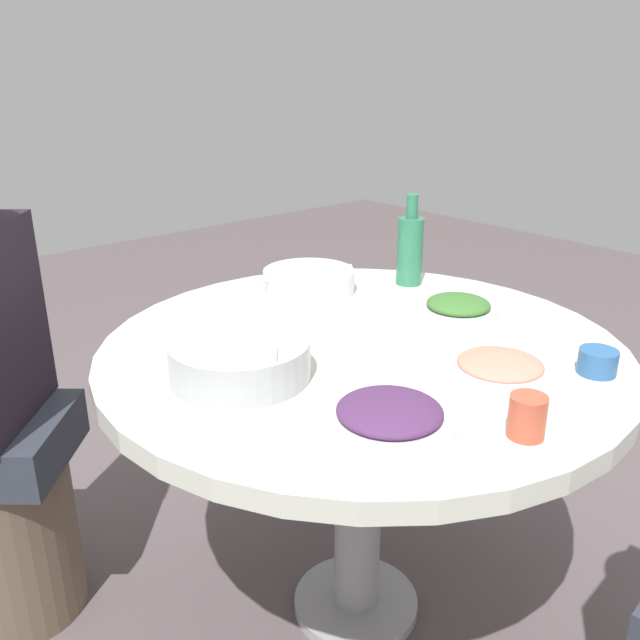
{
  "coord_description": "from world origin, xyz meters",
  "views": [
    {
      "loc": [
        -0.97,
        -0.96,
        1.33
      ],
      "look_at": [
        -0.04,
        0.1,
        0.79
      ],
      "focal_mm": 37.5,
      "sensor_mm": 36.0,
      "label": 1
    }
  ],
  "objects_px": {
    "dish_greens": "(458,307)",
    "dish_eggplant": "(389,415)",
    "tea_cup_near": "(598,362)",
    "tea_cup_far": "(527,417)",
    "round_dining_table": "(361,383)",
    "soup_bowl": "(309,282)",
    "stool_for_diner_left": "(12,537)",
    "rice_bowl": "(240,358)",
    "dish_shrimp": "(500,368)",
    "green_bottle": "(410,248)"
  },
  "relations": [
    {
      "from": "dish_greens",
      "to": "dish_eggplant",
      "type": "bearing_deg",
      "value": -153.59
    },
    {
      "from": "dish_greens",
      "to": "tea_cup_near",
      "type": "xyz_separation_m",
      "value": [
        -0.06,
        -0.39,
        0.01
      ]
    },
    {
      "from": "dish_greens",
      "to": "tea_cup_near",
      "type": "height_order",
      "value": "tea_cup_near"
    },
    {
      "from": "dish_eggplant",
      "to": "tea_cup_far",
      "type": "height_order",
      "value": "tea_cup_far"
    },
    {
      "from": "dish_eggplant",
      "to": "round_dining_table",
      "type": "bearing_deg",
      "value": 52.6
    },
    {
      "from": "soup_bowl",
      "to": "dish_greens",
      "type": "xyz_separation_m",
      "value": [
        0.16,
        -0.38,
        -0.01
      ]
    },
    {
      "from": "tea_cup_near",
      "to": "stool_for_diner_left",
      "type": "xyz_separation_m",
      "value": [
        -0.89,
        1.0,
        -0.56
      ]
    },
    {
      "from": "round_dining_table",
      "to": "dish_greens",
      "type": "bearing_deg",
      "value": -5.63
    },
    {
      "from": "soup_bowl",
      "to": "dish_greens",
      "type": "distance_m",
      "value": 0.41
    },
    {
      "from": "rice_bowl",
      "to": "dish_shrimp",
      "type": "bearing_deg",
      "value": -40.73
    },
    {
      "from": "green_bottle",
      "to": "tea_cup_far",
      "type": "distance_m",
      "value": 0.83
    },
    {
      "from": "dish_eggplant",
      "to": "soup_bowl",
      "type": "bearing_deg",
      "value": 60.37
    },
    {
      "from": "soup_bowl",
      "to": "dish_eggplant",
      "type": "xyz_separation_m",
      "value": [
        -0.36,
        -0.64,
        -0.01
      ]
    },
    {
      "from": "dish_greens",
      "to": "tea_cup_near",
      "type": "relative_size",
      "value": 2.57
    },
    {
      "from": "soup_bowl",
      "to": "dish_greens",
      "type": "bearing_deg",
      "value": -67.23
    },
    {
      "from": "tea_cup_near",
      "to": "tea_cup_far",
      "type": "bearing_deg",
      "value": -172.49
    },
    {
      "from": "green_bottle",
      "to": "stool_for_diner_left",
      "type": "distance_m",
      "value": 1.28
    },
    {
      "from": "round_dining_table",
      "to": "stool_for_diner_left",
      "type": "relative_size",
      "value": 2.67
    },
    {
      "from": "dish_eggplant",
      "to": "green_bottle",
      "type": "xyz_separation_m",
      "value": [
        0.62,
        0.51,
        0.08
      ]
    },
    {
      "from": "dish_shrimp",
      "to": "stool_for_diner_left",
      "type": "height_order",
      "value": "dish_shrimp"
    },
    {
      "from": "rice_bowl",
      "to": "dish_eggplant",
      "type": "bearing_deg",
      "value": -75.81
    },
    {
      "from": "round_dining_table",
      "to": "soup_bowl",
      "type": "height_order",
      "value": "soup_bowl"
    },
    {
      "from": "round_dining_table",
      "to": "tea_cup_far",
      "type": "distance_m",
      "value": 0.49
    },
    {
      "from": "round_dining_table",
      "to": "dish_eggplant",
      "type": "distance_m",
      "value": 0.38
    },
    {
      "from": "tea_cup_far",
      "to": "dish_greens",
      "type": "bearing_deg",
      "value": 48.84
    },
    {
      "from": "stool_for_diner_left",
      "to": "rice_bowl",
      "type": "bearing_deg",
      "value": -57.81
    },
    {
      "from": "stool_for_diner_left",
      "to": "dish_shrimp",
      "type": "bearing_deg",
      "value": -50.27
    },
    {
      "from": "rice_bowl",
      "to": "dish_shrimp",
      "type": "height_order",
      "value": "rice_bowl"
    },
    {
      "from": "round_dining_table",
      "to": "rice_bowl",
      "type": "relative_size",
      "value": 4.17
    },
    {
      "from": "dish_eggplant",
      "to": "green_bottle",
      "type": "height_order",
      "value": "green_bottle"
    },
    {
      "from": "tea_cup_near",
      "to": "stool_for_diner_left",
      "type": "bearing_deg",
      "value": 131.6
    },
    {
      "from": "dish_greens",
      "to": "stool_for_diner_left",
      "type": "bearing_deg",
      "value": 147.21
    },
    {
      "from": "tea_cup_near",
      "to": "dish_shrimp",
      "type": "bearing_deg",
      "value": 142.5
    },
    {
      "from": "soup_bowl",
      "to": "tea_cup_far",
      "type": "distance_m",
      "value": 0.84
    },
    {
      "from": "soup_bowl",
      "to": "tea_cup_near",
      "type": "xyz_separation_m",
      "value": [
        0.1,
        -0.77,
        -0.0
      ]
    },
    {
      "from": "dish_shrimp",
      "to": "stool_for_diner_left",
      "type": "bearing_deg",
      "value": 129.73
    },
    {
      "from": "dish_shrimp",
      "to": "green_bottle",
      "type": "distance_m",
      "value": 0.61
    },
    {
      "from": "rice_bowl",
      "to": "tea_cup_far",
      "type": "distance_m",
      "value": 0.54
    },
    {
      "from": "rice_bowl",
      "to": "green_bottle",
      "type": "bearing_deg",
      "value": 14.8
    },
    {
      "from": "soup_bowl",
      "to": "dish_shrimp",
      "type": "relative_size",
      "value": 1.26
    },
    {
      "from": "soup_bowl",
      "to": "dish_shrimp",
      "type": "bearing_deg",
      "value": -95.04
    },
    {
      "from": "rice_bowl",
      "to": "soup_bowl",
      "type": "xyz_separation_m",
      "value": [
        0.44,
        0.31,
        -0.01
      ]
    },
    {
      "from": "dish_shrimp",
      "to": "green_bottle",
      "type": "relative_size",
      "value": 0.84
    },
    {
      "from": "round_dining_table",
      "to": "dish_shrimp",
      "type": "bearing_deg",
      "value": -74.17
    },
    {
      "from": "tea_cup_far",
      "to": "stool_for_diner_left",
      "type": "height_order",
      "value": "tea_cup_far"
    },
    {
      "from": "rice_bowl",
      "to": "stool_for_diner_left",
      "type": "bearing_deg",
      "value": 122.19
    },
    {
      "from": "dish_greens",
      "to": "tea_cup_far",
      "type": "bearing_deg",
      "value": -131.16
    },
    {
      "from": "soup_bowl",
      "to": "green_bottle",
      "type": "relative_size",
      "value": 1.06
    },
    {
      "from": "tea_cup_near",
      "to": "green_bottle",
      "type": "bearing_deg",
      "value": 76.09
    },
    {
      "from": "soup_bowl",
      "to": "stool_for_diner_left",
      "type": "distance_m",
      "value": 1.0
    }
  ]
}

